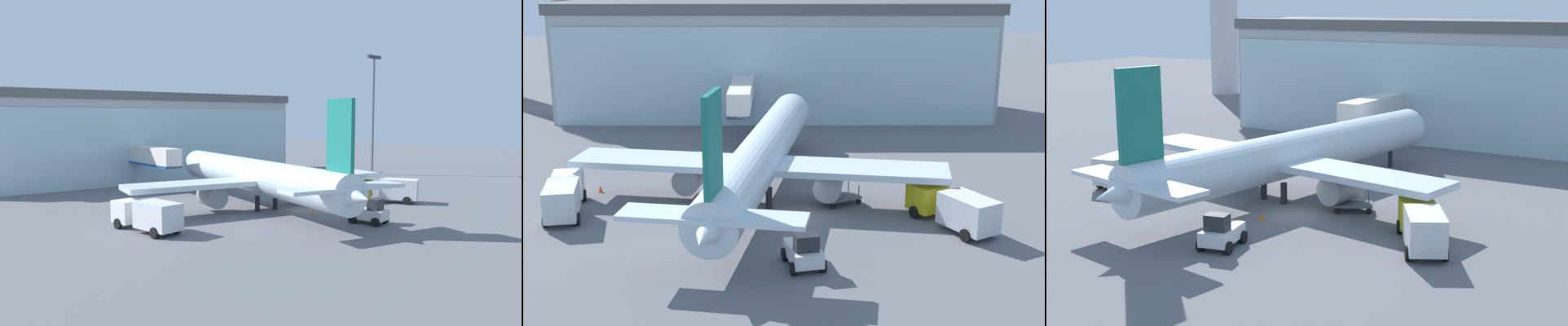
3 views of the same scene
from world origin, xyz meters
TOP-DOWN VIEW (x-y plane):
  - ground at (0.00, 0.00)m, footprint 240.00×240.00m
  - terminal_building at (-0.01, 35.48)m, footprint 50.58×16.24m
  - jet_bridge at (-3.98, 24.83)m, footprint 3.06×13.69m
  - airplane at (-2.76, 4.19)m, footprint 28.61×35.70m
  - catering_truck at (-17.06, 1.58)m, footprint 3.18×7.50m
  - fuel_truck at (10.47, -2.73)m, footprint 5.24×7.51m
  - baggage_cart at (3.35, 2.66)m, footprint 3.21×2.62m
  - pushback_tug at (-0.45, -8.60)m, footprint 2.63×3.46m
  - safety_cone_nose at (-1.30, -2.47)m, footprint 0.36×0.36m
  - safety_cone_wingtip at (-15.42, 6.58)m, footprint 0.36×0.36m

SIDE VIEW (x-z plane):
  - ground at x=0.00m, z-range 0.00..0.00m
  - safety_cone_nose at x=-1.30m, z-range 0.00..0.55m
  - safety_cone_wingtip at x=-15.42m, z-range 0.00..0.55m
  - baggage_cart at x=3.35m, z-range -0.25..1.25m
  - pushback_tug at x=-0.45m, z-range -0.18..2.12m
  - catering_truck at x=-17.06m, z-range 0.14..2.79m
  - fuel_truck at x=10.47m, z-range 0.14..2.79m
  - airplane at x=-2.76m, z-range -2.22..8.80m
  - jet_bridge at x=-3.98m, z-range 1.42..7.00m
  - terminal_building at x=-0.01m, z-range 0.00..13.13m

